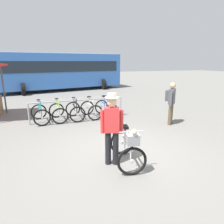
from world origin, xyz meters
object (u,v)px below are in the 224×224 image
object	(u,v)px
racked_bike_white	(91,109)
pedestrian_with_backpack	(171,101)
person_with_featured_bike	(112,127)
featured_bicycle	(128,147)
racked_bike_teal	(40,114)
racked_bike_blue	(106,108)
racked_bike_lime	(58,112)
racked_bike_black	(75,111)
bus_distant	(62,69)

from	to	relation	value
racked_bike_white	pedestrian_with_backpack	distance (m)	3.38
person_with_featured_bike	featured_bicycle	bearing A→B (deg)	-36.99
racked_bike_white	racked_bike_teal	bearing A→B (deg)	-178.76
racked_bike_blue	racked_bike_white	bearing A→B (deg)	-178.76
racked_bike_teal	featured_bicycle	bearing A→B (deg)	-66.05
racked_bike_blue	pedestrian_with_backpack	distance (m)	2.86
racked_bike_white	person_with_featured_bike	size ratio (longest dim) A/B	0.67
racked_bike_lime	pedestrian_with_backpack	bearing A→B (deg)	-25.19
racked_bike_blue	pedestrian_with_backpack	bearing A→B (deg)	-44.66
racked_bike_teal	racked_bike_white	size ratio (longest dim) A/B	1.00
racked_bike_white	racked_bike_blue	distance (m)	0.70
racked_bike_blue	featured_bicycle	size ratio (longest dim) A/B	0.95
featured_bicycle	pedestrian_with_backpack	world-z (taller)	pedestrian_with_backpack
racked_bike_black	racked_bike_white	distance (m)	0.70
racked_bike_teal	featured_bicycle	world-z (taller)	featured_bicycle
bus_distant	racked_bike_black	bearing A→B (deg)	-92.53
pedestrian_with_backpack	racked_bike_black	bearing A→B (deg)	150.24
racked_bike_lime	person_with_featured_bike	size ratio (longest dim) A/B	0.67
person_with_featured_bike	pedestrian_with_backpack	distance (m)	3.86
racked_bike_blue	featured_bicycle	world-z (taller)	featured_bicycle
racked_bike_white	bus_distant	size ratio (longest dim) A/B	0.11
racked_bike_blue	racked_bike_teal	bearing A→B (deg)	-178.76
racked_bike_black	racked_bike_white	bearing A→B (deg)	1.24
racked_bike_white	person_with_featured_bike	distance (m)	4.22
racked_bike_white	racked_bike_blue	bearing A→B (deg)	1.24
person_with_featured_bike	racked_bike_black	bearing A→B (deg)	92.98
bus_distant	featured_bicycle	bearing A→B (deg)	-89.48
racked_bike_teal	pedestrian_with_backpack	xyz separation A→B (m)	(4.79, -1.91, 0.57)
featured_bicycle	bus_distant	size ratio (longest dim) A/B	0.12
racked_bike_black	racked_bike_blue	xyz separation A→B (m)	(1.40, 0.03, 0.00)
racked_bike_black	bus_distant	world-z (taller)	bus_distant
racked_bike_white	featured_bicycle	size ratio (longest dim) A/B	0.93
racked_bike_white	featured_bicycle	world-z (taller)	featured_bicycle
racked_bike_blue	pedestrian_with_backpack	size ratio (longest dim) A/B	0.73
racked_bike_black	person_with_featured_bike	distance (m)	4.18
racked_bike_black	person_with_featured_bike	bearing A→B (deg)	-87.02
racked_bike_teal	person_with_featured_bike	bearing A→B (deg)	-68.52
racked_bike_white	person_with_featured_bike	bearing A→B (deg)	-96.66
featured_bicycle	bus_distant	world-z (taller)	bus_distant
racked_bike_black	bus_distant	size ratio (longest dim) A/B	0.11
racked_bike_white	pedestrian_with_backpack	world-z (taller)	pedestrian_with_backpack
racked_bike_teal	racked_bike_lime	world-z (taller)	same
person_with_featured_bike	pedestrian_with_backpack	world-z (taller)	person_with_featured_bike
racked_bike_white	bus_distant	bearing A→B (deg)	91.84
racked_bike_lime	pedestrian_with_backpack	xyz separation A→B (m)	(4.09, -1.93, 0.57)
racked_bike_blue	featured_bicycle	bearing A→B (deg)	-101.21
pedestrian_with_backpack	bus_distant	bearing A→B (deg)	105.04
featured_bicycle	racked_bike_white	bearing A→B (deg)	87.75
racked_bike_teal	featured_bicycle	size ratio (longest dim) A/B	0.93
racked_bike_teal	racked_bike_black	xyz separation A→B (m)	(1.40, 0.03, 0.00)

